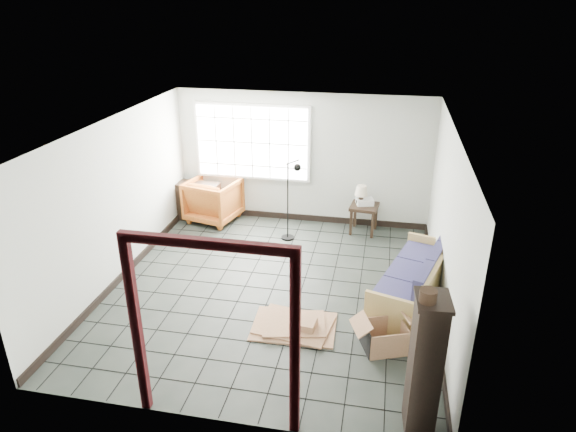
% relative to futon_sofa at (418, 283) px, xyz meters
% --- Properties ---
extents(ground, '(5.50, 5.50, 0.00)m').
position_rel_futon_sofa_xyz_m(ground, '(-2.21, -0.06, -0.34)').
color(ground, black).
rests_on(ground, ground).
extents(room_shell, '(5.02, 5.52, 2.61)m').
position_rel_futon_sofa_xyz_m(room_shell, '(-2.21, -0.03, 1.34)').
color(room_shell, '#B3B9B2').
rests_on(room_shell, ground).
extents(window_panel, '(2.32, 0.08, 1.52)m').
position_rel_futon_sofa_xyz_m(window_panel, '(-3.21, 2.64, 1.26)').
color(window_panel, silver).
rests_on(window_panel, ground).
extents(doorway_trim, '(1.80, 0.08, 2.20)m').
position_rel_futon_sofa_xyz_m(doorway_trim, '(-2.21, -2.76, 1.04)').
color(doorway_trim, '#380C10').
rests_on(doorway_trim, ground).
extents(futon_sofa, '(1.38, 2.25, 0.93)m').
position_rel_futon_sofa_xyz_m(futon_sofa, '(0.00, 0.00, 0.00)').
color(futon_sofa, olive).
rests_on(futon_sofa, ground).
extents(armchair, '(1.12, 1.07, 0.96)m').
position_rel_futon_sofa_xyz_m(armchair, '(-3.98, 2.34, 0.14)').
color(armchair, maroon).
rests_on(armchair, ground).
extents(side_table, '(0.57, 0.57, 0.57)m').
position_rel_futon_sofa_xyz_m(side_table, '(-0.94, 2.34, 0.13)').
color(side_table, black).
rests_on(side_table, ground).
extents(table_lamp, '(0.29, 0.29, 0.38)m').
position_rel_futon_sofa_xyz_m(table_lamp, '(-1.02, 2.36, 0.50)').
color(table_lamp, black).
rests_on(table_lamp, side_table).
extents(projector, '(0.37, 0.32, 0.11)m').
position_rel_futon_sofa_xyz_m(projector, '(-0.95, 2.38, 0.28)').
color(projector, silver).
rests_on(projector, side_table).
extents(floor_lamp, '(0.43, 0.38, 1.61)m').
position_rel_futon_sofa_xyz_m(floor_lamp, '(-2.23, 1.70, 0.52)').
color(floor_lamp, black).
rests_on(floor_lamp, ground).
extents(console_shelf, '(1.01, 0.43, 0.77)m').
position_rel_futon_sofa_xyz_m(console_shelf, '(-4.36, 2.34, 0.05)').
color(console_shelf, black).
rests_on(console_shelf, ground).
extents(tall_shelf, '(0.37, 0.46, 1.62)m').
position_rel_futon_sofa_xyz_m(tall_shelf, '(-0.06, -2.46, 0.49)').
color(tall_shelf, black).
rests_on(tall_shelf, ground).
extents(pot, '(0.20, 0.20, 0.13)m').
position_rel_futon_sofa_xyz_m(pot, '(-0.13, -2.53, 1.34)').
color(pot, black).
rests_on(pot, tall_shelf).
extents(open_box, '(0.96, 0.70, 0.49)m').
position_rel_futon_sofa_xyz_m(open_box, '(-0.45, -1.20, -0.16)').
color(open_box, '#8C6243').
rests_on(open_box, ground).
extents(cardboard_pile, '(1.19, 0.90, 0.17)m').
position_rel_futon_sofa_xyz_m(cardboard_pile, '(-1.68, -0.99, -0.29)').
color(cardboard_pile, '#8C6243').
rests_on(cardboard_pile, ground).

